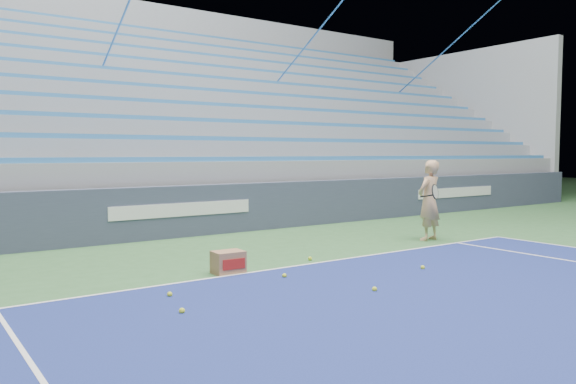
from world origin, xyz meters
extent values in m
cube|color=white|center=(0.00, 11.88, 0.01)|extent=(10.97, 0.05, 0.00)
cube|color=#394057|center=(0.00, 15.88, 0.55)|extent=(30.00, 0.30, 1.10)
cube|color=white|center=(0.00, 15.72, 0.60)|extent=(3.20, 0.02, 0.28)
cube|color=white|center=(9.00, 15.72, 0.60)|extent=(3.40, 0.02, 0.28)
cube|color=gray|center=(0.00, 20.43, 0.55)|extent=(30.00, 8.50, 1.10)
cube|color=gray|center=(0.00, 20.43, 1.35)|extent=(30.00, 8.50, 0.50)
cube|color=#3275B5|center=(0.00, 16.56, 1.66)|extent=(29.60, 0.42, 0.11)
cube|color=gray|center=(0.00, 20.86, 1.85)|extent=(30.00, 7.65, 0.50)
cube|color=#3275B5|center=(0.00, 17.41, 2.16)|extent=(29.60, 0.42, 0.11)
cube|color=gray|center=(0.00, 21.28, 2.35)|extent=(30.00, 6.80, 0.50)
cube|color=#3275B5|center=(0.00, 18.26, 2.66)|extent=(29.60, 0.42, 0.11)
cube|color=gray|center=(0.00, 21.71, 2.85)|extent=(30.00, 5.95, 0.50)
cube|color=#3275B5|center=(0.00, 19.11, 3.16)|extent=(29.60, 0.42, 0.11)
cube|color=gray|center=(0.00, 22.13, 3.35)|extent=(30.00, 5.10, 0.50)
cube|color=#3275B5|center=(0.00, 19.96, 3.66)|extent=(29.60, 0.42, 0.11)
cube|color=gray|center=(0.00, 22.56, 3.85)|extent=(30.00, 4.25, 0.50)
cube|color=#3275B5|center=(0.00, 20.81, 4.15)|extent=(29.60, 0.42, 0.11)
cube|color=gray|center=(0.00, 22.98, 4.35)|extent=(30.00, 3.40, 0.50)
cube|color=#3275B5|center=(0.00, 21.66, 4.65)|extent=(29.60, 0.42, 0.11)
cube|color=gray|center=(0.00, 23.41, 4.85)|extent=(30.00, 2.55, 0.50)
cube|color=#3275B5|center=(0.00, 22.51, 5.15)|extent=(29.60, 0.42, 0.11)
cube|color=gray|center=(0.00, 23.84, 5.35)|extent=(30.00, 1.70, 0.50)
cube|color=#3275B5|center=(0.00, 23.36, 5.65)|extent=(29.60, 0.42, 0.11)
cube|color=gray|center=(0.00, 24.26, 5.85)|extent=(30.00, 0.85, 0.50)
cube|color=#3275B5|center=(0.00, 24.21, 6.15)|extent=(29.60, 0.42, 0.11)
cube|color=gray|center=(15.15, 20.43, 3.05)|extent=(0.30, 8.80, 6.10)
cube|color=gray|center=(0.00, 24.98, 3.65)|extent=(31.00, 0.40, 7.30)
cylinder|color=#3571BB|center=(0.00, 20.43, 4.60)|extent=(0.05, 8.53, 5.04)
cylinder|color=#3571BB|center=(6.00, 20.43, 4.60)|extent=(0.05, 8.53, 5.04)
cylinder|color=#3571BB|center=(12.00, 20.43, 4.60)|extent=(0.05, 8.53, 5.04)
imported|color=tan|center=(3.98, 12.49, 0.83)|extent=(0.65, 0.48, 1.65)
cylinder|color=black|center=(3.63, 12.24, 0.95)|extent=(0.12, 0.27, 0.08)
cylinder|color=beige|center=(3.53, 11.96, 1.05)|extent=(0.29, 0.16, 0.28)
torus|color=black|center=(3.53, 11.96, 1.05)|extent=(0.31, 0.18, 0.30)
cube|color=#966A48|center=(-0.97, 12.07, 0.17)|extent=(0.46, 0.36, 0.34)
cube|color=#B21E19|center=(-0.97, 11.90, 0.17)|extent=(0.36, 0.03, 0.15)
sphere|color=#D7E82F|center=(1.62, 10.58, 0.03)|extent=(0.07, 0.07, 0.07)
sphere|color=#D7E82F|center=(-2.42, 10.52, 0.03)|extent=(0.07, 0.07, 0.07)
sphere|color=#D7E82F|center=(-2.24, 11.29, 0.03)|extent=(0.07, 0.07, 0.07)
sphere|color=#D7E82F|center=(0.04, 10.00, 0.03)|extent=(0.07, 0.07, 0.07)
sphere|color=#D7E82F|center=(-0.46, 11.33, 0.03)|extent=(0.07, 0.07, 0.07)
sphere|color=#D7E82F|center=(0.65, 12.16, 0.03)|extent=(0.07, 0.07, 0.07)
camera|label=1|loc=(-5.01, 4.80, 1.80)|focal=35.00mm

